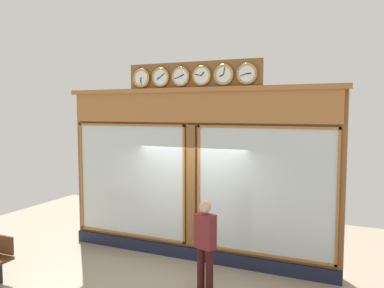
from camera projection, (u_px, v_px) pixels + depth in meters
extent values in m
cube|color=brown|center=(195.00, 176.00, 8.49)|extent=(6.22, 0.30, 3.69)
cube|color=#191E33|center=(192.00, 254.00, 8.48)|extent=(6.22, 0.08, 0.28)
cube|color=#A56936|center=(191.00, 107.00, 8.19)|extent=(6.10, 0.08, 0.65)
cube|color=#A56936|center=(192.00, 90.00, 8.18)|extent=(6.35, 0.20, 0.10)
cube|color=silver|center=(263.00, 192.00, 7.72)|extent=(2.76, 0.02, 2.54)
cube|color=#A56936|center=(264.00, 127.00, 7.59)|extent=(2.86, 0.04, 0.05)
cube|color=#A56936|center=(262.00, 254.00, 7.81)|extent=(2.86, 0.04, 0.05)
cube|color=#A56936|center=(338.00, 198.00, 7.14)|extent=(0.05, 0.04, 2.64)
cube|color=#A56936|center=(199.00, 186.00, 8.27)|extent=(0.05, 0.04, 2.64)
cube|color=silver|center=(130.00, 180.00, 9.00)|extent=(2.76, 0.02, 2.54)
cube|color=#A56936|center=(129.00, 125.00, 8.87)|extent=(2.86, 0.04, 0.05)
cube|color=#A56936|center=(130.00, 234.00, 9.09)|extent=(2.86, 0.04, 0.05)
cube|color=#A56936|center=(82.00, 176.00, 9.54)|extent=(0.05, 0.04, 2.64)
cube|color=#A56936|center=(184.00, 185.00, 8.41)|extent=(0.05, 0.04, 2.64)
cube|color=brown|center=(191.00, 186.00, 8.34)|extent=(0.20, 0.10, 2.64)
cube|color=brown|center=(192.00, 76.00, 8.19)|extent=(3.05, 0.06, 0.61)
cylinder|color=white|center=(247.00, 74.00, 7.63)|extent=(0.34, 0.02, 0.34)
torus|color=#B79347|center=(247.00, 74.00, 7.62)|extent=(0.43, 0.05, 0.43)
cube|color=black|center=(249.00, 73.00, 7.59)|extent=(0.09, 0.01, 0.02)
cube|color=black|center=(243.00, 75.00, 7.64)|extent=(0.14, 0.01, 0.05)
sphere|color=black|center=(247.00, 74.00, 7.61)|extent=(0.02, 0.02, 0.02)
cylinder|color=white|center=(224.00, 75.00, 7.82)|extent=(0.34, 0.02, 0.34)
torus|color=#B79347|center=(224.00, 75.00, 7.82)|extent=(0.43, 0.06, 0.43)
cube|color=black|center=(221.00, 76.00, 7.83)|extent=(0.09, 0.01, 0.05)
cube|color=black|center=(224.00, 71.00, 7.80)|extent=(0.04, 0.01, 0.15)
sphere|color=black|center=(223.00, 75.00, 7.81)|extent=(0.02, 0.02, 0.02)
cylinder|color=white|center=(201.00, 76.00, 8.02)|extent=(0.34, 0.02, 0.34)
torus|color=#B79347|center=(201.00, 76.00, 8.02)|extent=(0.42, 0.05, 0.42)
cube|color=black|center=(203.00, 74.00, 7.99)|extent=(0.08, 0.01, 0.08)
cube|color=black|center=(198.00, 75.00, 8.03)|extent=(0.15, 0.01, 0.04)
sphere|color=black|center=(201.00, 76.00, 8.00)|extent=(0.02, 0.02, 0.02)
cylinder|color=white|center=(180.00, 76.00, 8.22)|extent=(0.34, 0.02, 0.34)
torus|color=#B79347|center=(180.00, 76.00, 8.21)|extent=(0.42, 0.05, 0.42)
cube|color=black|center=(182.00, 75.00, 8.18)|extent=(0.09, 0.01, 0.06)
cube|color=black|center=(177.00, 78.00, 8.23)|extent=(0.14, 0.01, 0.06)
sphere|color=black|center=(180.00, 76.00, 8.20)|extent=(0.02, 0.02, 0.02)
cylinder|color=white|center=(160.00, 77.00, 8.41)|extent=(0.34, 0.02, 0.34)
torus|color=#B79347|center=(160.00, 77.00, 8.41)|extent=(0.42, 0.05, 0.42)
cube|color=black|center=(158.00, 78.00, 8.42)|extent=(0.09, 0.01, 0.06)
cube|color=black|center=(162.00, 75.00, 8.37)|extent=(0.12, 0.01, 0.10)
sphere|color=black|center=(160.00, 77.00, 8.40)|extent=(0.02, 0.02, 0.02)
cylinder|color=white|center=(141.00, 78.00, 8.61)|extent=(0.34, 0.02, 0.34)
torus|color=#B79347|center=(141.00, 78.00, 8.61)|extent=(0.43, 0.05, 0.43)
cube|color=black|center=(141.00, 80.00, 8.60)|extent=(0.03, 0.01, 0.10)
cube|color=black|center=(141.00, 81.00, 8.60)|extent=(0.02, 0.01, 0.15)
sphere|color=black|center=(141.00, 78.00, 8.59)|extent=(0.02, 0.02, 0.02)
cylinder|color=#3A1316|center=(201.00, 268.00, 7.03)|extent=(0.14, 0.14, 0.82)
cylinder|color=#3A1316|center=(209.00, 271.00, 6.90)|extent=(0.14, 0.14, 0.82)
cube|color=maroon|center=(205.00, 231.00, 6.90)|extent=(0.41, 0.32, 0.62)
sphere|color=tan|center=(205.00, 207.00, 6.86)|extent=(0.22, 0.22, 0.22)
cylinder|color=black|center=(1.00, 272.00, 7.33)|extent=(0.06, 0.06, 0.45)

